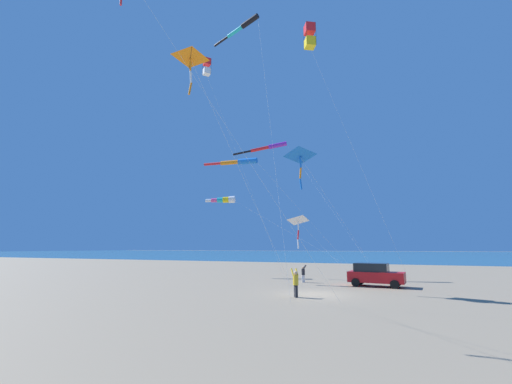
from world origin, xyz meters
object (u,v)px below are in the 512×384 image
at_px(cooler_box, 389,281).
at_px(kite_windsock_small_distant, 238,162).
at_px(kite_windsock_purple_drifting, 268,147).
at_px(parked_car, 375,274).
at_px(person_child_green_jacket, 303,273).
at_px(kite_windsock_long_streamer_left, 242,27).
at_px(person_adult_flyer, 296,282).
at_px(kite_windsock_yellow_midlevel, 224,200).
at_px(kite_box_rainbow_low_near, 310,36).
at_px(kite_delta_red_high_left, 191,59).
at_px(kite_delta_teal_far_right, 300,156).
at_px(kite_delta_black_fish_shape, 298,221).
at_px(kite_box_white_trailing, 207,67).

height_order(cooler_box, kite_windsock_small_distant, kite_windsock_small_distant).
distance_m(kite_windsock_purple_drifting, kite_windsock_small_distant, 7.22).
height_order(parked_car, kite_windsock_purple_drifting, kite_windsock_purple_drifting).
relative_size(cooler_box, kite_windsock_small_distant, 0.04).
xyz_separation_m(person_child_green_jacket, kite_windsock_long_streamer_left, (-9.48, 1.86, 18.99)).
distance_m(person_adult_flyer, kite_windsock_yellow_midlevel, 18.89).
bearing_deg(kite_box_rainbow_low_near, kite_delta_red_high_left, 161.14).
bearing_deg(kite_delta_teal_far_right, parked_car, -48.54).
bearing_deg(person_adult_flyer, kite_delta_red_high_left, 161.09).
distance_m(kite_delta_teal_far_right, kite_windsock_long_streamer_left, 10.93).
relative_size(parked_car, kite_windsock_purple_drifting, 0.27).
bearing_deg(kite_windsock_long_streamer_left, kite_delta_black_fish_shape, -1.25).
distance_m(kite_delta_black_fish_shape, kite_windsock_long_streamer_left, 19.38).
bearing_deg(parked_car, kite_box_rainbow_low_near, 148.64).
xyz_separation_m(kite_box_white_trailing, kite_windsock_yellow_midlevel, (8.61, 2.55, -11.56)).
bearing_deg(parked_car, kite_windsock_yellow_midlevel, 75.59).
relative_size(person_adult_flyer, kite_delta_black_fish_shape, 0.24).
distance_m(kite_box_white_trailing, kite_delta_black_fish_shape, 18.01).
xyz_separation_m(kite_box_rainbow_low_near, kite_windsock_yellow_midlevel, (9.90, 12.87, -11.12)).
relative_size(person_adult_flyer, kite_box_white_trailing, 0.09).
distance_m(cooler_box, kite_windsock_small_distant, 18.03).
height_order(kite_box_rainbow_low_near, kite_windsock_long_streamer_left, kite_box_rainbow_low_near).
height_order(kite_delta_red_high_left, kite_windsock_yellow_midlevel, kite_delta_red_high_left).
height_order(kite_delta_teal_far_right, kite_windsock_long_streamer_left, kite_windsock_long_streamer_left).
height_order(kite_box_rainbow_low_near, kite_windsock_small_distant, kite_box_rainbow_low_near).
xyz_separation_m(parked_car, kite_delta_black_fish_shape, (4.87, 7.77, 5.02)).
height_order(person_adult_flyer, kite_windsock_purple_drifting, kite_windsock_purple_drifting).
bearing_deg(kite_box_white_trailing, kite_delta_teal_far_right, -89.32).
distance_m(kite_box_white_trailing, kite_box_rainbow_low_near, 10.41).
xyz_separation_m(kite_delta_teal_far_right, kite_windsock_yellow_midlevel, (8.50, 11.48, -1.72)).
relative_size(kite_box_white_trailing, kite_windsock_small_distant, 1.43).
distance_m(kite_box_white_trailing, kite_delta_red_high_left, 15.79).
relative_size(parked_car, person_child_green_jacket, 2.87).
bearing_deg(cooler_box, parked_car, 162.44).
height_order(parked_car, kite_delta_red_high_left, kite_delta_red_high_left).
distance_m(person_child_green_jacket, kite_delta_black_fish_shape, 6.72).
xyz_separation_m(kite_windsock_purple_drifting, kite_windsock_long_streamer_left, (-14.83, -3.54, 4.84)).
height_order(kite_box_white_trailing, kite_delta_red_high_left, kite_box_white_trailing).
bearing_deg(cooler_box, kite_windsock_long_streamer_left, 142.57).
bearing_deg(kite_windsock_yellow_midlevel, kite_box_rainbow_low_near, -127.56).
bearing_deg(kite_box_white_trailing, kite_delta_black_fish_shape, -33.04).
bearing_deg(kite_windsock_long_streamer_left, cooler_box, -37.43).
relative_size(kite_delta_red_high_left, kite_delta_teal_far_right, 1.17).
bearing_deg(kite_box_rainbow_low_near, kite_windsock_long_streamer_left, 122.85).
distance_m(parked_car, kite_delta_red_high_left, 21.30).
bearing_deg(person_adult_flyer, cooler_box, -25.08).
height_order(kite_delta_teal_far_right, kite_delta_black_fish_shape, kite_delta_teal_far_right).
bearing_deg(parked_car, kite_box_white_trailing, 107.72).
height_order(kite_delta_red_high_left, kite_windsock_purple_drifting, kite_windsock_purple_drifting).
xyz_separation_m(kite_box_white_trailing, kite_delta_black_fish_shape, (9.27, -6.03, -14.22)).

